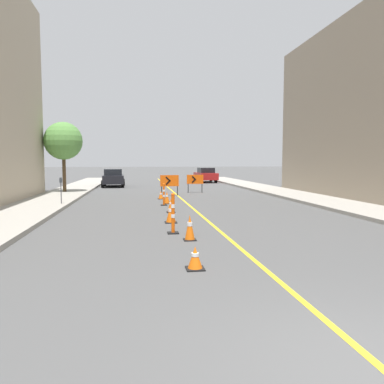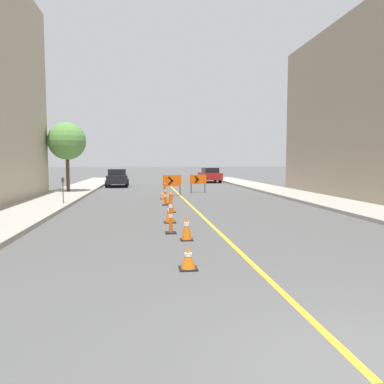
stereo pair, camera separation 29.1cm
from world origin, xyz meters
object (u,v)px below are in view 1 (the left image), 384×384
Objects in this scene: traffic_cone_farthest at (161,195)px; delineator_post_rear at (164,196)px; street_tree_left_near at (63,141)px; delineator_post_front at (173,216)px; parking_meter_far_curb at (61,185)px; arrow_barricade_secondary at (195,180)px; parked_car_curb_mid at (206,175)px; traffic_cone_fourth at (171,205)px; traffic_cone_second at (190,228)px; parked_car_curb_near at (113,178)px; traffic_cone_nearest at (195,258)px; arrow_barricade_primary at (169,181)px; traffic_cone_fifth at (167,198)px; traffic_cone_third at (171,213)px.

delineator_post_rear is (-0.05, -3.27, 0.25)m from traffic_cone_farthest.
street_tree_left_near is at bearing 144.87° from traffic_cone_farthest.
delineator_post_front is 1.13× the size of delineator_post_rear.
delineator_post_front reaches higher than traffic_cone_farthest.
parking_meter_far_curb is at bearing -148.87° from traffic_cone_farthest.
arrow_barricade_secondary is (2.76, 4.27, 0.68)m from traffic_cone_farthest.
parked_car_curb_mid reaches higher than delineator_post_rear.
traffic_cone_farthest is 0.11× the size of parked_car_curb_mid.
delineator_post_front is 16.88m from street_tree_left_near.
traffic_cone_fourth is at bearing -89.25° from traffic_cone_farthest.
delineator_post_rear is (-0.14, 8.69, 0.12)m from traffic_cone_second.
parked_car_curb_mid is at bearing 61.47° from parking_meter_far_curb.
parked_car_curb_mid is at bearing 78.69° from traffic_cone_second.
parked_car_curb_near is 8.24m from street_tree_left_near.
traffic_cone_nearest is at bearing -72.20° from street_tree_left_near.
traffic_cone_second is 5.97m from traffic_cone_fourth.
parked_car_curb_near is at bearing 110.63° from arrow_barricade_primary.
delineator_post_rear is (-0.21, -0.72, 0.16)m from traffic_cone_fifth.
traffic_cone_fourth reaches higher than traffic_cone_nearest.
traffic_cone_second is 0.58× the size of delineator_post_front.
parked_car_curb_mid is (5.87, 29.34, 0.43)m from traffic_cone_second.
traffic_cone_third is (0.03, 6.09, 0.13)m from traffic_cone_nearest.
street_tree_left_near is at bearing 99.24° from parking_meter_far_curb.
traffic_cone_third is 1.48× the size of traffic_cone_farthest.
traffic_cone_fourth is 6.05m from parking_meter_far_curb.
parking_meter_far_curb is (-5.36, -0.59, 0.77)m from traffic_cone_fifth.
traffic_cone_farthest is 0.11× the size of parked_car_curb_near.
traffic_cone_fourth is 12.83m from street_tree_left_near.
arrow_barricade_secondary is 0.98× the size of parking_meter_far_curb.
traffic_cone_fifth is 0.51× the size of parking_meter_far_curb.
traffic_cone_farthest is at bearing 90.44° from traffic_cone_second.
parked_car_curb_near is at bearing 106.82° from traffic_cone_farthest.
traffic_cone_second is at bearing -90.47° from traffic_cone_fifth.
traffic_cone_third reaches higher than traffic_cone_fourth.
delineator_post_front is 0.27× the size of street_tree_left_near.
delineator_post_rear is 5.56m from arrow_barricade_primary.
parked_car_curb_near reaches higher than delineator_post_front.
traffic_cone_fifth is 8.35m from delineator_post_front.
street_tree_left_near is at bearing 133.03° from traffic_cone_fifth.
delineator_post_front is at bearing -91.87° from delineator_post_rear.
delineator_post_rear is 0.26× the size of parked_car_curb_near.
traffic_cone_fifth is at bearing 86.83° from delineator_post_front.
parked_car_curb_mid is (9.49, 5.69, 0.00)m from parked_car_curb_near.
delineator_post_front is at bearing -93.17° from traffic_cone_fifth.
traffic_cone_second is 1.01× the size of traffic_cone_third.
arrow_barricade_primary is 1.05× the size of arrow_barricade_secondary.
traffic_cone_fourth is at bearing -58.22° from street_tree_left_near.
traffic_cone_third is at bearing -106.28° from parked_car_curb_mid.
traffic_cone_second is 14.21m from arrow_barricade_primary.
traffic_cone_nearest is at bearing -96.65° from arrow_barricade_primary.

